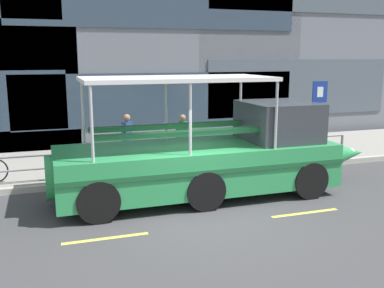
{
  "coord_description": "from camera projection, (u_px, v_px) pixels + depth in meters",
  "views": [
    {
      "loc": [
        -3.47,
        -9.6,
        3.75
      ],
      "look_at": [
        0.46,
        2.05,
        1.3
      ],
      "focal_mm": 41.47,
      "sensor_mm": 36.0,
      "label": 1
    }
  ],
  "objects": [
    {
      "name": "lane_centreline",
      "position": [
        213.0,
        225.0,
        10.0
      ],
      "size": [
        25.8,
        0.12,
        0.01
      ],
      "color": "#DBD64C",
      "rests_on": "ground_plane"
    },
    {
      "name": "pedestrian_mid_left",
      "position": [
        183.0,
        133.0,
        15.08
      ],
      "size": [
        0.43,
        0.29,
        1.62
      ],
      "color": "black",
      "rests_on": "sidewalk"
    },
    {
      "name": "curb_guardrail",
      "position": [
        189.0,
        153.0,
        14.06
      ],
      "size": [
        11.66,
        0.09,
        0.83
      ],
      "color": "gray",
      "rests_on": "sidewalk"
    },
    {
      "name": "ground_plane",
      "position": [
        201.0,
        213.0,
        10.74
      ],
      "size": [
        120.0,
        120.0,
        0.0
      ],
      "primitive_type": "plane",
      "color": "#3D3D3F"
    },
    {
      "name": "pedestrian_mid_right",
      "position": [
        127.0,
        135.0,
        14.4
      ],
      "size": [
        0.41,
        0.35,
        1.73
      ],
      "color": "#1E2338",
      "rests_on": "sidewalk"
    },
    {
      "name": "parking_sign",
      "position": [
        319.0,
        106.0,
        15.8
      ],
      "size": [
        0.6,
        0.12,
        2.69
      ],
      "color": "#4C4F54",
      "rests_on": "sidewalk"
    },
    {
      "name": "duck_tour_boat",
      "position": [
        216.0,
        156.0,
        12.02
      ],
      "size": [
        9.25,
        2.53,
        3.23
      ],
      "color": "#2D9351",
      "rests_on": "ground_plane"
    },
    {
      "name": "pedestrian_near_bow",
      "position": [
        252.0,
        127.0,
        16.09
      ],
      "size": [
        0.24,
        0.5,
        1.72
      ],
      "color": "#1E2338",
      "rests_on": "sidewalk"
    },
    {
      "name": "curb_edge",
      "position": [
        167.0,
        177.0,
        13.61
      ],
      "size": [
        32.0,
        0.18,
        0.18
      ],
      "primitive_type": "cube",
      "color": "#B2ADA3",
      "rests_on": "ground_plane"
    },
    {
      "name": "sidewalk",
      "position": [
        148.0,
        159.0,
        15.93
      ],
      "size": [
        32.0,
        4.8,
        0.18
      ],
      "primitive_type": "cube",
      "color": "gray",
      "rests_on": "ground_plane"
    }
  ]
}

